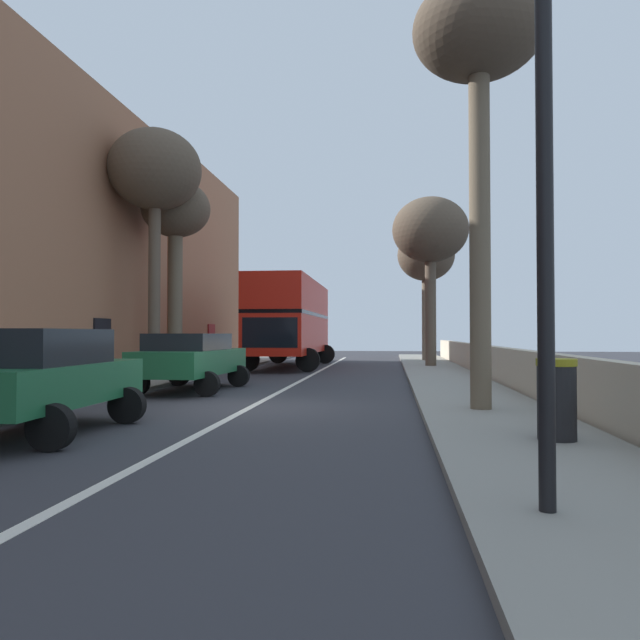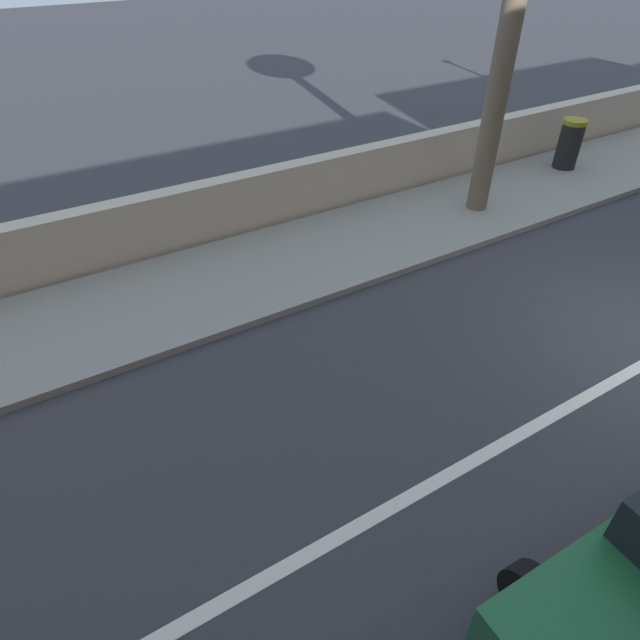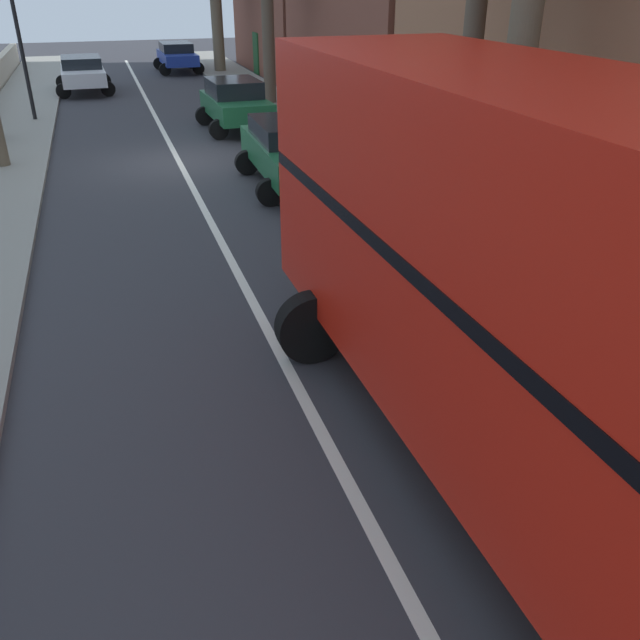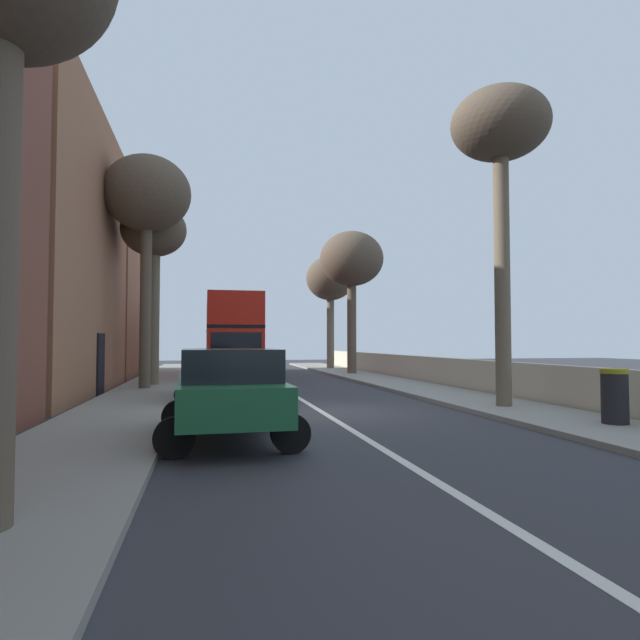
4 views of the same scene
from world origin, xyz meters
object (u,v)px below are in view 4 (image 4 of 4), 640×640
Objects in this scene: street_tree_right_3 at (352,261)px; street_tree_right_1 at (330,280)px; parked_car_green_left_0 at (220,370)px; double_decker_bus at (231,332)px; street_tree_left_2 at (154,238)px; parked_car_green_left_2 at (229,389)px; street_tree_right_5 at (500,136)px; street_tree_left_6 at (147,197)px; litter_bin_right at (615,396)px.

street_tree_right_1 is at bearing 88.52° from street_tree_right_3.
parked_car_green_left_0 is 19.92m from street_tree_right_1.
street_tree_left_2 is (-3.36, -6.31, 3.64)m from double_decker_bus.
parked_car_green_left_2 is 10.19m from street_tree_right_5.
street_tree_right_1 reaches higher than street_tree_left_2.
parked_car_green_left_0 is 0.55× the size of street_tree_right_5.
street_tree_left_6 is at bearing -141.31° from street_tree_right_3.
parked_car_green_left_2 is 0.56× the size of street_tree_left_2.
street_tree_left_2 is at bearing 128.71° from litter_bin_right.
double_decker_bus is 7.64m from street_tree_right_3.
street_tree_right_3 reaches higher than street_tree_left_2.
street_tree_right_1 is 6.55× the size of litter_bin_right.
double_decker_bus is 1.40× the size of street_tree_right_1.
street_tree_left_2 is (-2.56, 12.78, 5.05)m from parked_car_green_left_2.
street_tree_right_5 reaches higher than parked_car_green_left_2.
double_decker_bus is at bearing 87.61° from parked_car_green_left_2.
parked_car_green_left_2 is (0.00, -7.21, 0.02)m from parked_car_green_left_0.
street_tree_right_1 is at bearing 54.05° from street_tree_left_6.
parked_car_green_left_2 is 0.52× the size of street_tree_right_3.
street_tree_left_6 is at bearing -92.60° from street_tree_left_2.
street_tree_right_5 is at bearing 23.83° from parked_car_green_left_2.
street_tree_left_2 is at bearing 135.76° from street_tree_right_5.
parked_car_green_left_0 is 10.47m from street_tree_right_5.
street_tree_left_6 reaches higher than double_decker_bus.
street_tree_left_6 is (-9.91, 7.77, -0.14)m from street_tree_right_5.
parked_car_green_left_2 is at bearing -78.66° from street_tree_left_2.
street_tree_right_5 is 7.45m from litter_bin_right.
street_tree_right_5 is (-0.09, -15.77, 1.04)m from street_tree_right_3.
litter_bin_right is (0.53, -3.36, -6.63)m from street_tree_right_5.
parked_car_green_left_2 is at bearing -76.46° from street_tree_left_6.
street_tree_right_1 is 25.66m from litter_bin_right.
street_tree_right_3 is 0.91× the size of street_tree_left_6.
street_tree_right_5 is (7.27, -4.00, 6.39)m from parked_car_green_left_0.
litter_bin_right is at bearing -88.67° from street_tree_right_3.
double_decker_bus reaches higher than litter_bin_right.
street_tree_right_1 is 1.01× the size of street_tree_left_2.
street_tree_right_1 reaches higher than double_decker_bus.
street_tree_right_3 is at bearing 89.68° from street_tree_right_5.
parked_car_green_left_0 is 0.59× the size of street_tree_right_3.
street_tree_left_6 reaches higher than street_tree_right_1.
litter_bin_right is at bearing -46.81° from street_tree_left_6.
street_tree_left_2 is 2.16m from street_tree_left_6.
street_tree_right_5 is at bearing -38.09° from street_tree_left_6.
street_tree_right_5 is at bearing -28.84° from parked_car_green_left_0.
street_tree_right_3 is 15.81m from street_tree_right_5.
street_tree_left_2 is 0.85× the size of street_tree_left_6.
litter_bin_right is (10.44, -11.12, -6.49)m from street_tree_left_6.
double_decker_bus is 8.03m from street_tree_left_2.
street_tree_left_2 is (-2.56, 5.57, 5.07)m from parked_car_green_left_0.
street_tree_left_2 is 17.40m from litter_bin_right.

